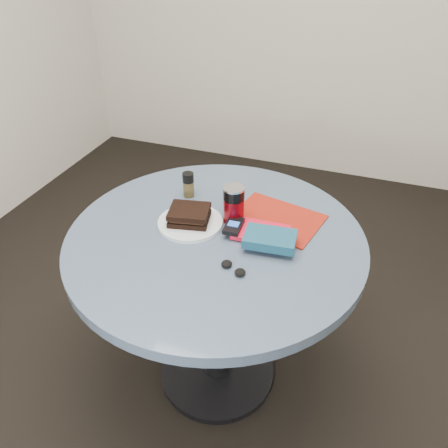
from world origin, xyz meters
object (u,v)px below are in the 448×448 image
(headphones, at_px, (233,268))
(table, at_px, (216,271))
(plate, at_px, (190,223))
(red_book, at_px, (261,232))
(novel, at_px, (270,239))
(soda_can, at_px, (234,204))
(mp3_player, at_px, (234,226))
(pepper_grinder, at_px, (188,185))
(magazine, at_px, (276,219))
(sandwich, at_px, (189,215))

(headphones, bearing_deg, table, 126.79)
(plate, distance_m, red_book, 0.25)
(novel, bearing_deg, soda_can, 140.98)
(plate, xyz_separation_m, soda_can, (0.13, 0.07, 0.06))
(soda_can, distance_m, mp3_player, 0.08)
(mp3_player, distance_m, headphones, 0.19)
(pepper_grinder, xyz_separation_m, novel, (0.37, -0.21, -0.01))
(table, xyz_separation_m, red_book, (0.14, 0.05, 0.18))
(plate, distance_m, magazine, 0.30)
(plate, distance_m, novel, 0.29)
(soda_can, bearing_deg, table, -108.49)
(soda_can, bearing_deg, headphones, -71.59)
(plate, relative_size, mp3_player, 2.32)
(sandwich, height_order, novel, sandwich)
(sandwich, bearing_deg, plate, -34.36)
(mp3_player, height_order, headphones, mp3_player)
(sandwich, relative_size, headphones, 1.62)
(soda_can, xyz_separation_m, magazine, (0.14, 0.06, -0.07))
(headphones, bearing_deg, red_book, 81.22)
(red_book, bearing_deg, pepper_grinder, 153.51)
(sandwich, height_order, headphones, sandwich)
(plate, relative_size, pepper_grinder, 2.30)
(magazine, xyz_separation_m, mp3_player, (-0.12, -0.13, 0.03))
(sandwich, distance_m, novel, 0.30)
(magazine, bearing_deg, soda_can, -143.47)
(headphones, bearing_deg, plate, 140.70)
(plate, xyz_separation_m, red_book, (0.25, 0.02, 0.01))
(novel, bearing_deg, pepper_grinder, 145.52)
(table, distance_m, plate, 0.20)
(magazine, relative_size, headphones, 3.15)
(soda_can, bearing_deg, red_book, -23.45)
(pepper_grinder, distance_m, novel, 0.42)
(pepper_grinder, relative_size, mp3_player, 1.01)
(novel, distance_m, headphones, 0.16)
(plate, bearing_deg, sandwich, 145.64)
(plate, xyz_separation_m, novel, (0.29, -0.03, 0.03))
(red_book, bearing_deg, plate, -176.89)
(sandwich, xyz_separation_m, pepper_grinder, (-0.08, 0.17, 0.01))
(pepper_grinder, height_order, red_book, pepper_grinder)
(plate, relative_size, soda_can, 1.64)
(novel, bearing_deg, red_book, 122.98)
(red_book, bearing_deg, magazine, 74.92)
(table, height_order, soda_can, soda_can)
(plate, height_order, novel, novel)
(soda_can, distance_m, pepper_grinder, 0.24)
(table, bearing_deg, plate, 166.34)
(red_book, relative_size, novel, 1.10)
(sandwich, bearing_deg, red_book, 4.35)
(soda_can, height_order, magazine, soda_can)
(table, distance_m, headphones, 0.26)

